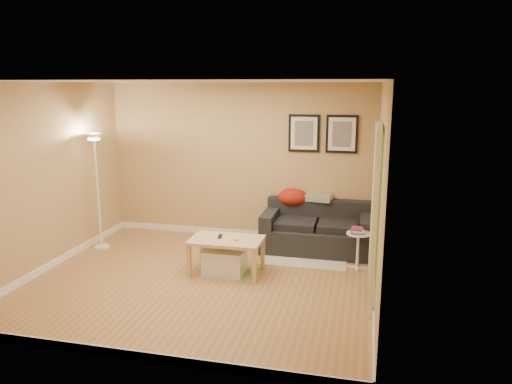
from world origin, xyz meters
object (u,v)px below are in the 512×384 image
side_table (358,250)px  coffee_table (227,256)px  storage_bin (225,261)px  sofa (317,227)px  floor_lamp (98,195)px  book_stack (357,230)px

side_table → coffee_table: bearing=-161.2°
coffee_table → storage_bin: bearing=-119.2°
sofa → floor_lamp: floor_lamp is taller
sofa → floor_lamp: (-3.38, -0.67, 0.50)m
coffee_table → storage_bin: coffee_table is taller
coffee_table → book_stack: (1.74, 0.61, 0.31)m
book_stack → floor_lamp: (-4.00, -0.06, 0.32)m
sofa → storage_bin: (-1.14, -1.25, -0.20)m
coffee_table → storage_bin: (-0.02, -0.03, -0.07)m
storage_bin → side_table: (1.78, 0.63, 0.08)m
coffee_table → book_stack: 1.87m
storage_bin → book_stack: 1.91m
floor_lamp → storage_bin: bearing=-14.5°
storage_bin → book_stack: (1.77, 0.64, 0.38)m
side_table → floor_lamp: (-4.02, -0.05, 0.61)m
sofa → book_stack: (0.62, -0.61, 0.18)m
side_table → floor_lamp: 4.07m
sofa → floor_lamp: size_ratio=0.92×
coffee_table → book_stack: book_stack is taller
storage_bin → book_stack: book_stack is taller
storage_bin → side_table: side_table is taller
coffee_table → floor_lamp: (-2.26, 0.55, 0.63)m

